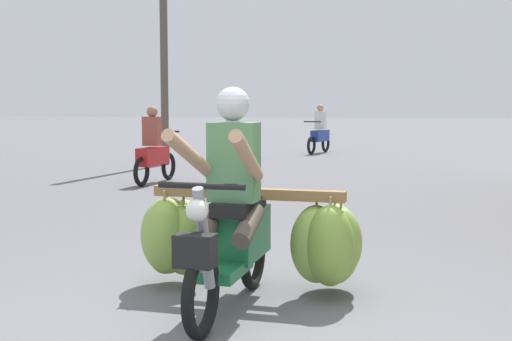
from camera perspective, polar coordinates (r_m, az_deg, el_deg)
motorbike_main_loaded at (r=5.22m, az=-0.89°, el=-5.19°), size 1.83×1.82×1.58m
motorbike_distant_ahead_left at (r=19.80m, az=5.32°, el=3.09°), size 0.66×1.58×1.40m
motorbike_distant_ahead_right at (r=12.49m, az=-8.52°, el=1.51°), size 0.50×1.62×1.40m
motorbike_distant_far_ahead at (r=18.07m, az=-2.05°, el=2.86°), size 0.72×1.55×1.40m
utility_pole at (r=16.28m, az=-7.68°, el=10.89°), size 0.18×0.18×5.90m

